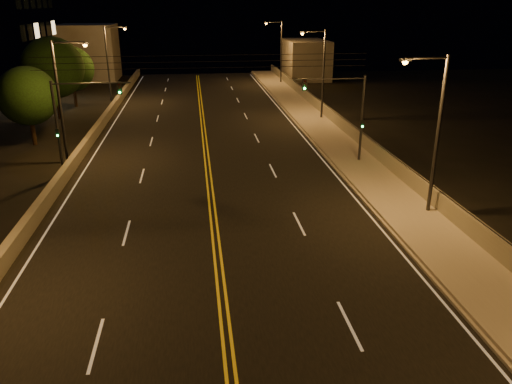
{
  "coord_description": "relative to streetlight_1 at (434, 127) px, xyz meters",
  "views": [
    {
      "loc": [
        -0.79,
        -4.24,
        11.05
      ],
      "look_at": [
        2.0,
        18.0,
        2.5
      ],
      "focal_mm": 35.0,
      "sensor_mm": 36.0,
      "label": 1
    }
  ],
  "objects": [
    {
      "name": "road",
      "position": [
        -11.51,
        0.23,
        -5.01
      ],
      "size": [
        18.0,
        120.0,
        0.02
      ],
      "primitive_type": "cube",
      "color": "black",
      "rests_on": "ground"
    },
    {
      "name": "sidewalk",
      "position": [
        -0.71,
        0.23,
        -4.87
      ],
      "size": [
        3.6,
        120.0,
        0.3
      ],
      "primitive_type": "cube",
      "color": "#9F9585",
      "rests_on": "ground"
    },
    {
      "name": "curb",
      "position": [
        -2.58,
        0.23,
        -4.94
      ],
      "size": [
        0.14,
        120.0,
        0.15
      ],
      "primitive_type": "cube",
      "color": "#9F9585",
      "rests_on": "ground"
    },
    {
      "name": "parapet_wall",
      "position": [
        0.94,
        0.23,
        -4.22
      ],
      "size": [
        0.3,
        120.0,
        1.0
      ],
      "primitive_type": "cube",
      "color": "gray",
      "rests_on": "sidewalk"
    },
    {
      "name": "jersey_barrier",
      "position": [
        -20.96,
        0.23,
        -4.58
      ],
      "size": [
        0.45,
        120.0,
        0.88
      ],
      "primitive_type": "cube",
      "color": "gray",
      "rests_on": "ground"
    },
    {
      "name": "distant_building_right",
      "position": [
        4.99,
        52.98,
        -2.17
      ],
      "size": [
        6.0,
        10.0,
        5.7
      ],
      "primitive_type": "cube",
      "color": "gray",
      "rests_on": "ground"
    },
    {
      "name": "distant_building_left",
      "position": [
        -27.51,
        55.66,
        -1.01
      ],
      "size": [
        8.0,
        8.0,
        8.01
      ],
      "primitive_type": "cube",
      "color": "gray",
      "rests_on": "ground"
    },
    {
      "name": "parapet_rail",
      "position": [
        0.94,
        0.23,
        -3.69
      ],
      "size": [
        0.06,
        120.0,
        0.06
      ],
      "primitive_type": "cylinder",
      "rotation": [
        1.57,
        0.0,
        0.0
      ],
      "color": "black",
      "rests_on": "parapet_wall"
    },
    {
      "name": "lane_markings",
      "position": [
        -11.51,
        0.16,
        -4.99
      ],
      "size": [
        17.32,
        116.0,
        0.0
      ],
      "color": "silver",
      "rests_on": "road"
    },
    {
      "name": "streetlight_1",
      "position": [
        0.0,
        0.0,
        0.0
      ],
      "size": [
        2.55,
        0.28,
        8.63
      ],
      "color": "#2D2D33",
      "rests_on": "ground"
    },
    {
      "name": "streetlight_2",
      "position": [
        0.0,
        23.96,
        0.0
      ],
      "size": [
        2.55,
        0.28,
        8.63
      ],
      "color": "#2D2D33",
      "rests_on": "ground"
    },
    {
      "name": "streetlight_3",
      "position": [
        0.0,
        47.71,
        0.0
      ],
      "size": [
        2.55,
        0.28,
        8.63
      ],
      "color": "#2D2D33",
      "rests_on": "ground"
    },
    {
      "name": "streetlight_5",
      "position": [
        -21.42,
        12.61,
        0.0
      ],
      "size": [
        2.55,
        0.28,
        8.63
      ],
      "color": "#2D2D33",
      "rests_on": "ground"
    },
    {
      "name": "streetlight_6",
      "position": [
        -21.42,
        35.17,
        0.0
      ],
      "size": [
        2.55,
        0.28,
        8.63
      ],
      "color": "#2D2D33",
      "rests_on": "ground"
    },
    {
      "name": "traffic_signal_right",
      "position": [
        -1.48,
        9.61,
        -1.02
      ],
      "size": [
        5.11,
        0.31,
        6.35
      ],
      "color": "#2D2D33",
      "rests_on": "ground"
    },
    {
      "name": "traffic_signal_left",
      "position": [
        -20.33,
        9.61,
        -1.02
      ],
      "size": [
        5.11,
        0.31,
        6.35
      ],
      "color": "#2D2D33",
      "rests_on": "ground"
    },
    {
      "name": "overhead_wires",
      "position": [
        -11.51,
        9.73,
        2.38
      ],
      "size": [
        22.0,
        0.03,
        0.83
      ],
      "color": "black"
    },
    {
      "name": "tree_0",
      "position": [
        -25.49,
        18.0,
        -1.0
      ],
      "size": [
        4.7,
        4.7,
        6.38
      ],
      "color": "black",
      "rests_on": "ground"
    },
    {
      "name": "tree_1",
      "position": [
        -25.81,
        27.97,
        0.03
      ],
      "size": [
        5.91,
        5.91,
        8.01
      ],
      "color": "black",
      "rests_on": "ground"
    },
    {
      "name": "tree_2",
      "position": [
        -25.52,
        34.28,
        -0.86
      ],
      "size": [
        4.87,
        4.87,
        6.6
      ],
      "color": "black",
      "rests_on": "ground"
    }
  ]
}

